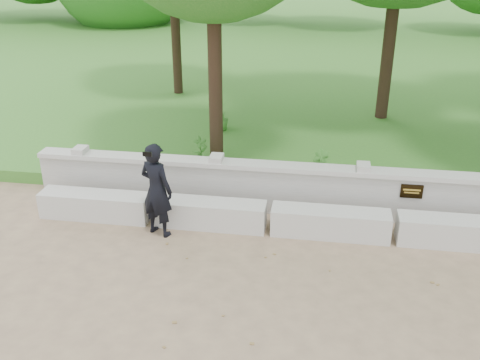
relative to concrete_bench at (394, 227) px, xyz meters
The scene contains 8 objects.
ground 1.91m from the concrete_bench, 90.00° to the right, with size 80.00×80.00×0.00m, color #99805E.
lawn 12.10m from the concrete_bench, 90.00° to the left, with size 40.00×22.00×0.25m, color #387127.
concrete_bench is the anchor object (origin of this frame).
parapet_wall 0.74m from the concrete_bench, 89.99° to the left, with size 12.50×0.35×0.90m.
man_main 3.81m from the concrete_bench, behind, with size 0.67×0.63×1.57m.
shrub_a 4.18m from the concrete_bench, 149.89° to the left, with size 0.30×0.20×0.57m, color #3D7F2B.
shrub_b 1.89m from the concrete_bench, 131.13° to the left, with size 0.37×0.30×0.67m, color #3D7F2B.
shrub_d 5.54m from the concrete_bench, 130.70° to the left, with size 0.38×0.34×0.68m, color #3D7F2B.
Camera 1 is at (-1.26, -5.82, 4.41)m, focal length 40.00 mm.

